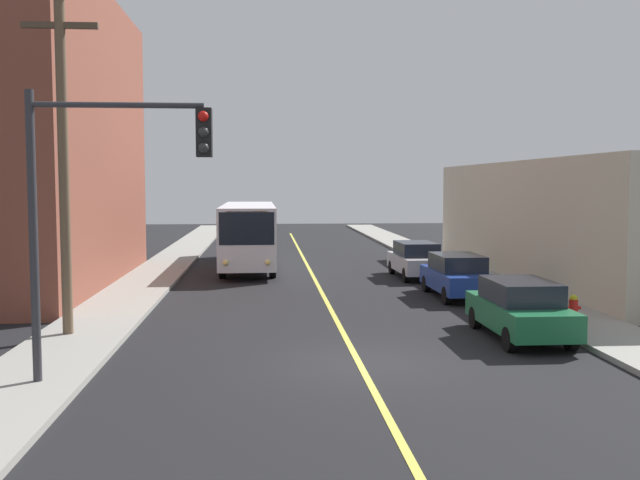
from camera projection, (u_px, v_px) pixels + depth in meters
ground_plane at (359, 363)px, 17.10m from camera, size 120.00×120.00×0.00m
sidewalk_left at (128, 297)px, 26.48m from camera, size 2.50×90.00×0.15m
sidewalk_right at (512, 293)px, 27.59m from camera, size 2.50×90.00×0.15m
lane_stripe_center at (315, 279)px, 32.01m from camera, size 0.16×60.00×0.01m
building_right_warehouse at (633, 220)px, 32.69m from camera, size 12.00×22.07×5.23m
city_bus at (249, 232)px, 36.51m from camera, size 2.64×12.17×3.20m
parked_car_green at (520, 308)px, 19.69m from camera, size 1.83×4.40×1.62m
parked_car_blue at (457, 275)px, 26.86m from camera, size 1.88×4.43×1.62m
parked_car_silver at (416, 259)px, 32.54m from camera, size 1.92×4.45×1.62m
utility_pole_near at (63, 135)px, 19.29m from camera, size 2.40×0.28×9.79m
traffic_signal_left_corner at (108, 181)px, 14.75m from camera, size 3.75×0.48×6.00m
fire_hydrant at (573, 308)px, 21.18m from camera, size 0.44×0.26×0.84m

